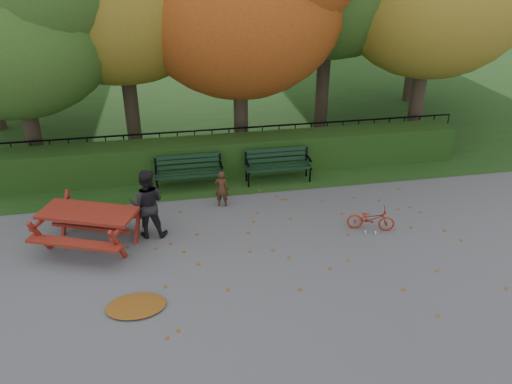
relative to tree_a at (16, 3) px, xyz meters
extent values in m
plane|color=slate|center=(5.19, -5.58, -4.52)|extent=(90.00, 90.00, 0.00)
plane|color=#1A3B15|center=(5.19, 8.42, -4.52)|extent=(90.00, 90.00, 0.00)
cube|color=black|center=(5.19, -1.08, -4.02)|extent=(13.00, 0.90, 1.00)
cube|color=black|center=(5.19, -0.28, -4.44)|extent=(14.00, 0.04, 0.04)
cube|color=black|center=(5.19, -0.28, -3.52)|extent=(14.00, 0.04, 0.04)
cylinder|color=black|center=(2.19, -0.28, -4.02)|extent=(0.03, 0.03, 1.00)
cylinder|color=black|center=(5.19, -0.28, -4.02)|extent=(0.03, 0.03, 1.00)
cylinder|color=black|center=(8.19, -0.28, -4.02)|extent=(0.03, 0.03, 1.00)
cylinder|color=black|center=(11.69, -0.28, -4.02)|extent=(0.03, 0.03, 1.00)
cylinder|color=#33281D|center=(-0.31, 0.22, -3.21)|extent=(0.44, 0.44, 2.62)
ellipsoid|color=#2C571D|center=(-0.31, 0.22, -0.40)|extent=(5.60, 5.60, 5.04)
cylinder|color=#33281D|center=(2.39, 1.42, -2.95)|extent=(0.44, 0.44, 3.15)
cylinder|color=#33281D|center=(5.69, 0.62, -3.12)|extent=(0.44, 0.44, 2.80)
ellipsoid|color=maroon|center=(5.69, 0.62, -0.12)|extent=(6.00, 6.00, 5.40)
cylinder|color=#33281D|center=(8.69, 1.92, -2.77)|extent=(0.44, 0.44, 3.50)
cylinder|color=#33281D|center=(11.39, 0.42, -3.03)|extent=(0.44, 0.44, 2.97)
cylinder|color=#33281D|center=(13.19, 4.42, -2.95)|extent=(0.44, 0.44, 3.15)
cube|color=black|center=(3.89, -2.16, -4.08)|extent=(1.80, 0.12, 0.04)
cube|color=black|center=(3.89, -1.98, -4.08)|extent=(1.80, 0.12, 0.04)
cube|color=black|center=(3.89, -1.80, -4.08)|extent=(1.80, 0.12, 0.04)
cube|color=black|center=(3.89, -1.71, -3.97)|extent=(1.80, 0.05, 0.10)
cube|color=black|center=(3.89, -1.71, -3.82)|extent=(1.80, 0.05, 0.10)
cube|color=black|center=(3.89, -1.71, -3.69)|extent=(1.80, 0.05, 0.10)
cube|color=black|center=(3.04, -1.98, -4.10)|extent=(0.05, 0.55, 0.06)
cube|color=black|center=(3.04, -1.71, -3.88)|extent=(0.05, 0.05, 0.41)
cylinder|color=black|center=(3.04, -2.16, -4.30)|extent=(0.05, 0.05, 0.44)
cylinder|color=black|center=(3.04, -1.80, -4.30)|extent=(0.05, 0.05, 0.44)
cube|color=black|center=(3.04, -1.96, -3.90)|extent=(0.05, 0.45, 0.04)
cube|color=black|center=(4.74, -1.98, -4.10)|extent=(0.05, 0.55, 0.06)
cube|color=black|center=(4.74, -1.71, -3.88)|extent=(0.05, 0.05, 0.41)
cylinder|color=black|center=(4.74, -2.16, -4.30)|extent=(0.05, 0.05, 0.44)
cylinder|color=black|center=(4.74, -1.80, -4.30)|extent=(0.05, 0.05, 0.44)
cube|color=black|center=(4.74, -1.96, -3.90)|extent=(0.05, 0.45, 0.04)
cube|color=black|center=(6.29, -2.16, -4.08)|extent=(1.80, 0.12, 0.04)
cube|color=black|center=(6.29, -1.98, -4.08)|extent=(1.80, 0.12, 0.04)
cube|color=black|center=(6.29, -1.80, -4.08)|extent=(1.80, 0.12, 0.04)
cube|color=black|center=(6.29, -1.71, -3.97)|extent=(1.80, 0.05, 0.10)
cube|color=black|center=(6.29, -1.71, -3.82)|extent=(1.80, 0.05, 0.10)
cube|color=black|center=(6.29, -1.71, -3.69)|extent=(1.80, 0.05, 0.10)
cube|color=black|center=(5.44, -1.98, -4.10)|extent=(0.05, 0.55, 0.06)
cube|color=black|center=(5.44, -1.71, -3.88)|extent=(0.05, 0.05, 0.41)
cylinder|color=black|center=(5.44, -2.16, -4.30)|extent=(0.05, 0.05, 0.44)
cylinder|color=black|center=(5.44, -1.80, -4.30)|extent=(0.05, 0.05, 0.44)
cube|color=black|center=(5.44, -1.96, -3.90)|extent=(0.05, 0.45, 0.04)
cube|color=black|center=(7.14, -1.98, -4.10)|extent=(0.05, 0.55, 0.06)
cube|color=black|center=(7.14, -1.71, -3.88)|extent=(0.05, 0.05, 0.41)
cylinder|color=black|center=(7.14, -2.16, -4.30)|extent=(0.05, 0.05, 0.44)
cylinder|color=black|center=(7.14, -1.80, -4.30)|extent=(0.05, 0.05, 0.44)
cube|color=black|center=(7.14, -1.96, -3.90)|extent=(0.05, 0.45, 0.04)
cube|color=maroon|center=(1.62, -4.33, -3.69)|extent=(2.18, 1.52, 0.07)
cube|color=maroon|center=(1.37, -4.95, -4.03)|extent=(1.97, 1.00, 0.06)
cube|color=maroon|center=(1.87, -3.70, -4.03)|extent=(1.97, 1.00, 0.06)
cube|color=maroon|center=(0.63, -4.47, -4.07)|extent=(0.28, 0.56, 0.98)
cube|color=maroon|center=(1.00, -3.54, -4.07)|extent=(0.28, 0.56, 0.98)
cube|color=maroon|center=(0.81, -4.01, -3.78)|extent=(0.62, 1.43, 0.07)
cube|color=maroon|center=(2.25, -5.12, -4.07)|extent=(0.28, 0.56, 0.98)
cube|color=maroon|center=(2.62, -4.18, -4.07)|extent=(0.28, 0.56, 0.98)
cube|color=maroon|center=(2.43, -4.65, -3.78)|extent=(0.62, 1.43, 0.07)
cube|color=maroon|center=(1.62, -4.33, -4.07)|extent=(1.69, 0.72, 0.07)
ellipsoid|color=brown|center=(2.59, -6.58, -4.48)|extent=(1.16, 0.86, 0.08)
imported|color=#412515|center=(4.61, -3.05, -4.05)|extent=(0.38, 0.29, 0.94)
imported|color=black|center=(2.85, -4.10, -3.72)|extent=(0.85, 0.70, 1.60)
imported|color=#9E240E|center=(7.81, -4.80, -4.24)|extent=(1.13, 0.70, 0.56)
camera|label=1|loc=(3.43, -13.94, 1.51)|focal=35.00mm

